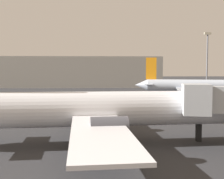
% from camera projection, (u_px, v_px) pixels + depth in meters
% --- Properties ---
extents(airplane_at_gate, '(36.09, 30.53, 10.67)m').
position_uv_depth(airplane_at_gate, '(105.00, 109.00, 27.77)').
color(airplane_at_gate, white).
rests_on(airplane_at_gate, ground_plane).
extents(airplane_distant, '(25.31, 24.71, 10.23)m').
position_uv_depth(airplane_distant, '(186.00, 85.00, 69.65)').
color(airplane_distant, '#B2BCCC').
rests_on(airplane_distant, ground_plane).
extents(light_mast_right, '(2.40, 0.50, 20.01)m').
position_uv_depth(light_mast_right, '(207.00, 58.00, 98.51)').
color(light_mast_right, slate).
rests_on(light_mast_right, ground_plane).
extents(terminal_building, '(88.14, 19.52, 12.52)m').
position_uv_depth(terminal_building, '(55.00, 72.00, 121.72)').
color(terminal_building, '#B7B7B2').
rests_on(terminal_building, ground_plane).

